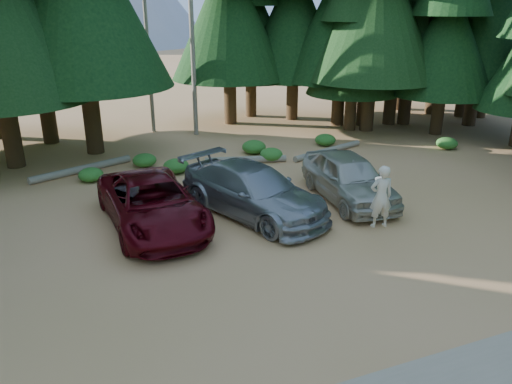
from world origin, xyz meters
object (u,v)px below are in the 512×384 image
at_px(red_pickup, 152,203).
at_px(log_left, 82,169).
at_px(silver_minivan_center, 253,191).
at_px(silver_minivan_right, 349,177).
at_px(log_right, 328,151).
at_px(log_mid, 246,160).
at_px(frisbee_player, 381,197).

height_order(red_pickup, log_left, red_pickup).
height_order(silver_minivan_center, silver_minivan_right, silver_minivan_right).
distance_m(silver_minivan_center, log_right, 8.02).
bearing_deg(log_left, red_pickup, -96.80).
xyz_separation_m(silver_minivan_right, log_left, (-8.69, 6.73, -0.68)).
height_order(silver_minivan_right, log_mid, silver_minivan_right).
bearing_deg(frisbee_player, red_pickup, -20.69).
xyz_separation_m(silver_minivan_center, log_right, (5.90, 5.39, -0.69)).
bearing_deg(silver_minivan_center, frisbee_player, -74.13).
xyz_separation_m(red_pickup, silver_minivan_right, (6.93, -0.30, 0.05)).
bearing_deg(frisbee_player, log_left, -41.89).
height_order(red_pickup, log_right, red_pickup).
xyz_separation_m(red_pickup, log_left, (-1.75, 6.43, -0.63)).
relative_size(silver_minivan_center, frisbee_player, 3.06).
relative_size(red_pickup, log_right, 1.31).
bearing_deg(log_right, silver_minivan_center, -156.23).
relative_size(red_pickup, silver_minivan_right, 1.15).
height_order(red_pickup, frisbee_player, frisbee_player).
bearing_deg(log_right, log_left, 154.48).
bearing_deg(frisbee_player, log_mid, -73.78).
height_order(silver_minivan_right, log_left, silver_minivan_right).
distance_m(silver_minivan_center, log_mid, 5.78).
relative_size(silver_minivan_center, log_right, 1.31).
height_order(log_mid, log_right, log_mid).
distance_m(silver_minivan_right, log_left, 11.01).
bearing_deg(red_pickup, frisbee_player, -35.22).
distance_m(silver_minivan_right, frisbee_player, 3.52).
relative_size(silver_minivan_right, frisbee_player, 2.64).
xyz_separation_m(silver_minivan_center, log_left, (-5.05, 6.71, -0.67)).
xyz_separation_m(frisbee_player, log_left, (-7.68, 10.05, -1.31)).
bearing_deg(silver_minivan_right, log_left, 147.41).
bearing_deg(log_mid, red_pickup, -119.19).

